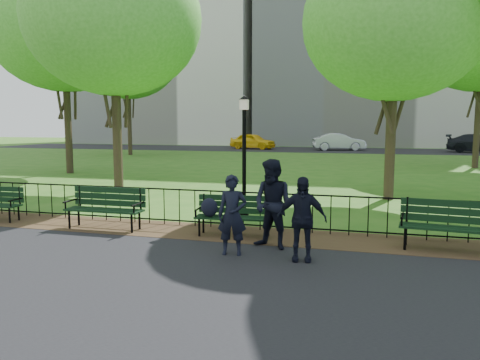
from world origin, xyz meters
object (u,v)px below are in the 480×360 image
(tree_near_e, at_px, (395,22))
(person_right, at_px, (301,219))
(tree_near_w, at_px, (114,20))
(person_mid, at_px, (273,204))
(park_bench_main, at_px, (224,210))
(tree_mid_w, at_px, (64,27))
(park_bench_left_a, at_px, (106,203))
(tree_far_w, at_px, (128,55))
(park_bench_right_a, at_px, (451,220))
(taxi, at_px, (253,141))
(person_left, at_px, (232,215))
(lamppost, at_px, (244,152))
(sedan_silver, at_px, (339,142))

(tree_near_e, distance_m, person_right, 9.18)
(tree_near_w, distance_m, person_mid, 11.09)
(park_bench_main, bearing_deg, tree_mid_w, 132.77)
(park_bench_left_a, height_order, tree_far_w, tree_far_w)
(park_bench_right_a, bearing_deg, taxi, 116.50)
(tree_far_w, relative_size, taxi, 2.52)
(park_bench_left_a, distance_m, park_bench_right_a, 7.46)
(person_left, height_order, taxi, person_left)
(park_bench_left_a, height_order, taxi, taxi)
(park_bench_left_a, bearing_deg, person_right, -16.29)
(lamppost, relative_size, tree_near_e, 0.39)
(park_bench_main, relative_size, sedan_silver, 0.37)
(tree_near_e, height_order, tree_mid_w, tree_mid_w)
(park_bench_right_a, height_order, person_right, person_right)
(person_mid, bearing_deg, park_bench_main, 169.10)
(taxi, bearing_deg, tree_near_w, -162.50)
(person_right, xyz_separation_m, sedan_silver, (-1.52, 34.79, 0.00))
(tree_near_w, relative_size, sedan_silver, 1.90)
(person_right, bearing_deg, park_bench_left_a, 157.95)
(person_left, bearing_deg, park_bench_left_a, 149.69)
(park_bench_main, height_order, park_bench_right_a, park_bench_right_a)
(person_right, bearing_deg, tree_mid_w, 132.10)
(person_mid, bearing_deg, tree_near_e, 90.96)
(person_left, bearing_deg, tree_near_w, 122.76)
(sedan_silver, bearing_deg, tree_near_w, 152.57)
(tree_near_e, height_order, person_left, tree_near_e)
(sedan_silver, bearing_deg, person_right, 168.03)
(park_bench_left_a, bearing_deg, tree_near_e, 43.38)
(person_mid, height_order, person_right, person_mid)
(person_right, distance_m, sedan_silver, 34.83)
(person_mid, distance_m, taxi, 35.32)
(park_bench_main, distance_m, tree_far_w, 28.36)
(tree_far_w, relative_size, person_mid, 6.20)
(lamppost, height_order, person_left, lamppost)
(person_left, bearing_deg, lamppost, 92.06)
(tree_far_w, bearing_deg, person_mid, -55.96)
(person_mid, height_order, taxi, person_mid)
(person_right, height_order, taxi, person_right)
(sedan_silver, bearing_deg, tree_mid_w, 138.76)
(tree_near_w, height_order, tree_far_w, tree_far_w)
(park_bench_left_a, xyz_separation_m, person_left, (3.46, -1.32, 0.16))
(park_bench_left_a, bearing_deg, tree_near_w, 117.28)
(tree_near_w, height_order, tree_mid_w, tree_mid_w)
(park_bench_main, relative_size, tree_near_e, 0.21)
(person_mid, bearing_deg, tree_mid_w, 158.58)
(lamppost, bearing_deg, taxi, 103.49)
(tree_near_w, bearing_deg, person_left, -47.86)
(park_bench_left_a, distance_m, person_left, 3.71)
(taxi, bearing_deg, park_bench_right_a, -145.89)
(park_bench_left_a, bearing_deg, person_mid, -9.94)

